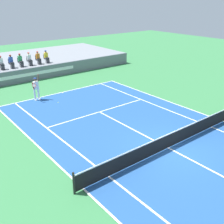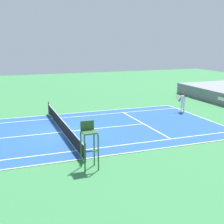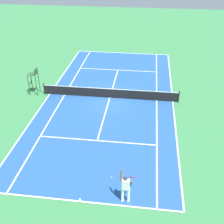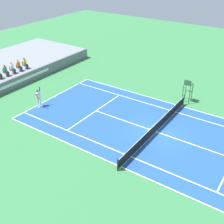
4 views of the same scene
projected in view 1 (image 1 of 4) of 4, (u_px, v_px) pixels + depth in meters
name	position (u px, v px, depth m)	size (l,w,h in m)	color
ground_plane	(168.00, 148.00, 14.74)	(80.00, 80.00, 0.00)	#387F47
court	(168.00, 148.00, 14.74)	(11.08, 23.88, 0.03)	#235193
net	(169.00, 140.00, 14.54)	(11.98, 0.10, 1.07)	black
barrier_wall	(37.00, 73.00, 26.67)	(23.39, 0.25, 1.28)	slate
bleacher_platform	(18.00, 64.00, 30.21)	(23.39, 9.60, 1.28)	gray
spectator_seated_1	(1.00, 63.00, 25.26)	(0.44, 0.60, 1.26)	#474C56
spectator_seated_2	(11.00, 62.00, 25.79)	(0.44, 0.60, 1.26)	#474C56
spectator_seated_3	(21.00, 61.00, 26.31)	(0.44, 0.60, 1.26)	#474C56
spectator_seated_4	(29.00, 59.00, 26.83)	(0.44, 0.60, 1.26)	#474C56
spectator_seated_5	(38.00, 58.00, 27.36)	(0.44, 0.60, 1.26)	#474C56
spectator_seated_6	(46.00, 57.00, 27.87)	(0.44, 0.60, 1.26)	#474C56
tennis_player	(36.00, 88.00, 21.26)	(0.76, 0.64, 2.08)	white
tennis_ball	(58.00, 103.00, 21.01)	(0.07, 0.07, 0.07)	#D1E533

